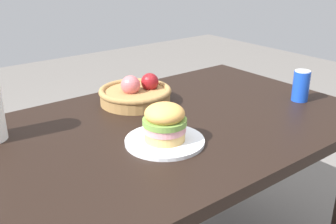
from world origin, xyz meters
TOP-DOWN VIEW (x-y plane):
  - dining_table at (0.00, 0.00)m, footprint 1.40×0.90m
  - plate at (-0.13, -0.12)m, footprint 0.25×0.25m
  - sandwich at (-0.13, -0.12)m, footprint 0.14×0.14m
  - soda_can at (0.54, -0.15)m, footprint 0.07×0.07m
  - fruit_basket at (0.00, 0.24)m, footprint 0.29×0.29m

SIDE VIEW (x-z plane):
  - dining_table at x=0.00m, z-range 0.27..1.02m
  - plate at x=-0.13m, z-range 0.75..0.76m
  - fruit_basket at x=0.00m, z-range 0.73..0.85m
  - soda_can at x=0.54m, z-range 0.75..0.88m
  - sandwich at x=-0.13m, z-range 0.76..0.88m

